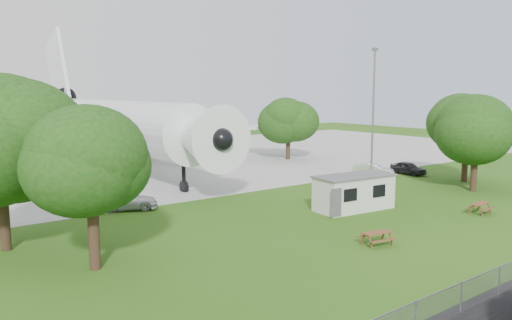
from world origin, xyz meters
TOP-DOWN VIEW (x-y plane):
  - ground at (0.00, 0.00)m, footprint 160.00×160.00m
  - concrete_apron at (0.00, 38.00)m, footprint 120.00×46.00m
  - airliner at (-2.00, 35.86)m, footprint 46.36×47.73m
  - site_cabin at (4.97, 5.07)m, footprint 6.87×3.30m
  - picnic_west at (-0.54, -1.64)m, footprint 2.05×1.81m
  - picnic_east at (11.35, -1.29)m, footprint 2.00×1.75m
  - lamp_mast at (8.20, 6.20)m, footprint 0.16×0.16m
  - tree_west_small at (-14.88, 4.24)m, footprint 6.90×6.90m
  - tree_east_front at (18.72, 3.44)m, footprint 6.78×6.78m
  - tree_east_back at (22.42, 6.46)m, footprint 6.77×6.77m
  - tree_far_apron at (19.09, 29.04)m, footprint 6.60×6.60m
  - car_ne_hatch at (21.60, 12.37)m, footprint 1.59×3.93m
  - car_ne_sedan at (17.32, 13.55)m, footprint 3.35×4.39m
  - car_apron_van at (-8.84, 15.34)m, footprint 5.34×3.83m

SIDE VIEW (x-z plane):
  - ground at x=0.00m, z-range 0.00..0.00m
  - picnic_west at x=-0.54m, z-range -0.38..0.38m
  - picnic_east at x=11.35m, z-range -0.38..0.38m
  - concrete_apron at x=0.00m, z-range 0.00..0.03m
  - car_ne_hatch at x=21.60m, z-range 0.00..1.34m
  - car_ne_sedan at x=17.32m, z-range 0.00..1.39m
  - car_apron_van at x=-8.84m, z-range 0.00..1.44m
  - site_cabin at x=4.97m, z-range 0.00..2.62m
  - tree_far_apron at x=19.09m, z-range 0.91..9.35m
  - airliner at x=-2.00m, z-range -3.57..14.11m
  - tree_east_front at x=18.72m, z-range 0.94..9.63m
  - tree_west_small at x=-14.88m, z-range 0.95..9.78m
  - tree_east_back at x=22.42m, z-range 1.05..9.93m
  - lamp_mast at x=8.20m, z-range 0.00..12.00m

